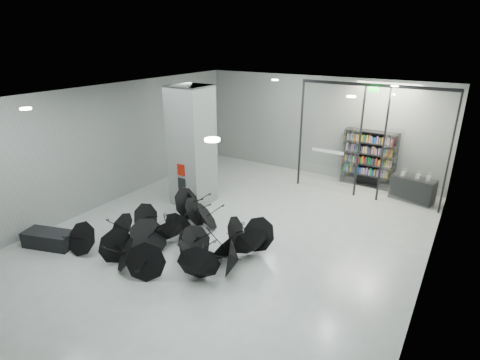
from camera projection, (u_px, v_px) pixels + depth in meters
The scene contains 10 objects.
room at pixel (219, 147), 9.60m from camera, with size 14.00×14.02×4.01m.
column at pixel (192, 146), 12.72m from camera, with size 1.20×1.20×4.00m, color slate.
fire_cabinet at pixel (181, 170), 12.46m from camera, with size 0.28×0.04×0.38m, color #A50A07.
info_panel at pixel (182, 184), 12.64m from camera, with size 0.30×0.03×0.42m, color black.
exit_sign at pixel (373, 90), 12.28m from camera, with size 0.30×0.06×0.15m, color #0CE533.
glass_partition at pixel (369, 138), 13.02m from camera, with size 5.06×0.08×4.00m.
bench at pixel (49, 239), 10.50m from camera, with size 1.37×0.59×0.44m, color black.
bookshelf at pixel (369, 159), 14.50m from camera, with size 1.95×0.39×2.15m, color black, non-canonical shape.
shop_counter at pixel (412, 189), 13.34m from camera, with size 1.44×0.58×0.86m, color black.
umbrella_cluster at pixel (184, 240), 10.27m from camera, with size 5.25×4.48×1.30m.
Camera 1 is at (5.36, -7.59, 5.46)m, focal length 28.58 mm.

